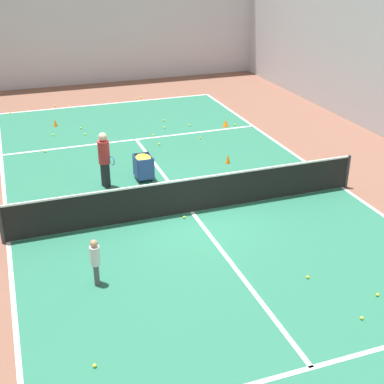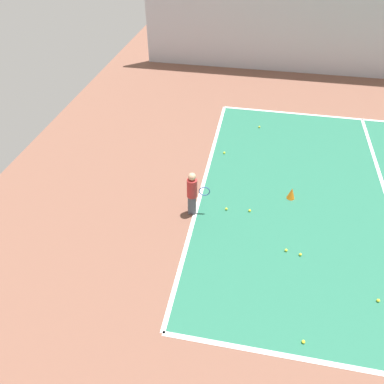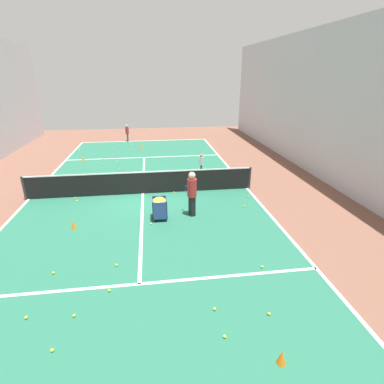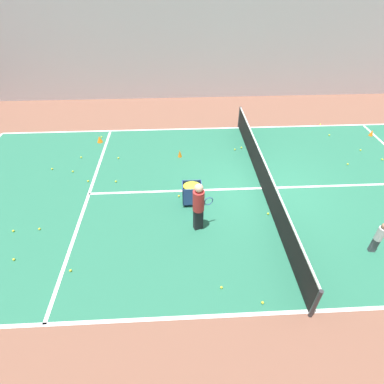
% 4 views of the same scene
% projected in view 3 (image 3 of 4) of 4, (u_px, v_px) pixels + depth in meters
% --- Properties ---
extents(ground_plane, '(34.48, 34.48, 0.00)m').
position_uv_depth(ground_plane, '(143.00, 194.00, 13.23)').
color(ground_plane, brown).
extents(court_playing_area, '(9.53, 22.47, 0.00)m').
position_uv_depth(court_playing_area, '(143.00, 194.00, 13.23)').
color(court_playing_area, '#23664C').
rests_on(court_playing_area, ground).
extents(line_baseline_near, '(9.53, 0.10, 0.00)m').
position_uv_depth(line_baseline_near, '(145.00, 141.00, 23.58)').
color(line_baseline_near, white).
rests_on(line_baseline_near, ground).
extents(line_sideline_left, '(0.10, 22.47, 0.00)m').
position_uv_depth(line_sideline_left, '(247.00, 188.00, 13.84)').
color(line_sideline_left, white).
rests_on(line_sideline_left, ground).
extents(line_sideline_right, '(0.10, 22.47, 0.00)m').
position_uv_depth(line_sideline_right, '(29.00, 199.00, 12.62)').
color(line_sideline_right, white).
rests_on(line_sideline_right, ground).
extents(line_service_near, '(9.53, 0.10, 0.00)m').
position_uv_depth(line_service_near, '(144.00, 157.00, 18.92)').
color(line_service_near, white).
rests_on(line_service_near, ground).
extents(line_service_far, '(9.53, 0.10, 0.00)m').
position_uv_depth(line_service_far, '(139.00, 284.00, 7.54)').
color(line_service_far, white).
rests_on(line_service_far, ground).
extents(line_centre_service, '(0.10, 12.36, 0.00)m').
position_uv_depth(line_centre_service, '(143.00, 193.00, 13.23)').
color(line_centre_service, white).
rests_on(line_centre_service, ground).
extents(hall_enclosure_left, '(0.15, 30.78, 7.09)m').
position_uv_depth(hall_enclosure_left, '(343.00, 108.00, 13.06)').
color(hall_enclosure_left, silver).
rests_on(hall_enclosure_left, ground).
extents(tennis_net, '(9.83, 0.10, 1.01)m').
position_uv_depth(tennis_net, '(142.00, 182.00, 13.04)').
color(tennis_net, '#2D2D33').
rests_on(tennis_net, ground).
extents(player_near_baseline, '(0.29, 0.59, 1.29)m').
position_uv_depth(player_near_baseline, '(127.00, 132.00, 23.21)').
color(player_near_baseline, '#4C4C56').
rests_on(player_near_baseline, ground).
extents(coach_at_net, '(0.43, 0.67, 1.70)m').
position_uv_depth(coach_at_net, '(192.00, 191.00, 10.87)').
color(coach_at_net, black).
rests_on(coach_at_net, ground).
extents(child_midcourt, '(0.26, 0.26, 1.08)m').
position_uv_depth(child_midcourt, '(201.00, 162.00, 15.64)').
color(child_midcourt, '#4C4C56').
rests_on(child_midcourt, ground).
extents(ball_cart, '(0.51, 0.64, 0.79)m').
position_uv_depth(ball_cart, '(159.00, 205.00, 10.75)').
color(ball_cart, '#2D478C').
rests_on(ball_cart, ground).
extents(training_cone_0, '(0.18, 0.18, 0.29)m').
position_uv_depth(training_cone_0, '(282.00, 357.00, 5.43)').
color(training_cone_0, orange).
rests_on(training_cone_0, ground).
extents(training_cone_1, '(0.17, 0.17, 0.32)m').
position_uv_depth(training_cone_1, '(73.00, 224.00, 10.19)').
color(training_cone_1, orange).
rests_on(training_cone_1, ground).
extents(training_cone_3, '(0.19, 0.19, 0.29)m').
position_uv_depth(training_cone_3, '(83.00, 158.00, 18.22)').
color(training_cone_3, orange).
rests_on(training_cone_3, ground).
extents(training_cone_4, '(0.22, 0.22, 0.34)m').
position_uv_depth(training_cone_4, '(141.00, 146.00, 21.23)').
color(training_cone_4, orange).
rests_on(training_cone_4, ground).
extents(tennis_ball_0, '(0.07, 0.07, 0.07)m').
position_uv_depth(tennis_ball_0, '(109.00, 290.00, 7.27)').
color(tennis_ball_0, yellow).
rests_on(tennis_ball_0, ground).
extents(tennis_ball_1, '(0.07, 0.07, 0.07)m').
position_uv_depth(tennis_ball_1, '(75.00, 169.00, 16.47)').
color(tennis_ball_1, yellow).
rests_on(tennis_ball_1, ground).
extents(tennis_ball_2, '(0.07, 0.07, 0.07)m').
position_uv_depth(tennis_ball_2, '(225.00, 336.00, 6.00)').
color(tennis_ball_2, yellow).
rests_on(tennis_ball_2, ground).
extents(tennis_ball_3, '(0.07, 0.07, 0.07)m').
position_uv_depth(tennis_ball_3, '(248.00, 196.00, 12.83)').
color(tennis_ball_3, yellow).
rests_on(tennis_ball_3, ground).
extents(tennis_ball_5, '(0.07, 0.07, 0.07)m').
position_uv_depth(tennis_ball_5, '(120.00, 169.00, 16.54)').
color(tennis_ball_5, yellow).
rests_on(tennis_ball_5, ground).
extents(tennis_ball_6, '(0.07, 0.07, 0.07)m').
position_uv_depth(tennis_ball_6, '(131.00, 143.00, 22.71)').
color(tennis_ball_6, yellow).
rests_on(tennis_ball_6, ground).
extents(tennis_ball_7, '(0.07, 0.07, 0.07)m').
position_uv_depth(tennis_ball_7, '(79.00, 150.00, 20.56)').
color(tennis_ball_7, yellow).
rests_on(tennis_ball_7, ground).
extents(tennis_ball_8, '(0.07, 0.07, 0.07)m').
position_uv_depth(tennis_ball_8, '(244.00, 206.00, 11.90)').
color(tennis_ball_8, yellow).
rests_on(tennis_ball_8, ground).
extents(tennis_ball_10, '(0.07, 0.07, 0.07)m').
position_uv_depth(tennis_ball_10, '(75.00, 198.00, 12.65)').
color(tennis_ball_10, yellow).
rests_on(tennis_ball_10, ground).
extents(tennis_ball_11, '(0.07, 0.07, 0.07)m').
position_uv_depth(tennis_ball_11, '(54.00, 170.00, 16.34)').
color(tennis_ball_11, yellow).
rests_on(tennis_ball_11, ground).
extents(tennis_ball_12, '(0.07, 0.07, 0.07)m').
position_uv_depth(tennis_ball_12, '(150.00, 190.00, 13.50)').
color(tennis_ball_12, yellow).
rests_on(tennis_ball_12, ground).
extents(tennis_ball_14, '(0.07, 0.07, 0.07)m').
position_uv_depth(tennis_ball_14, '(215.00, 309.00, 6.70)').
color(tennis_ball_14, yellow).
rests_on(tennis_ball_14, ground).
extents(tennis_ball_15, '(0.07, 0.07, 0.07)m').
position_uv_depth(tennis_ball_15, '(102.00, 159.00, 18.52)').
color(tennis_ball_15, yellow).
rests_on(tennis_ball_15, ground).
extents(tennis_ball_16, '(0.07, 0.07, 0.07)m').
position_uv_depth(tennis_ball_16, '(191.00, 143.00, 22.71)').
color(tennis_ball_16, yellow).
rests_on(tennis_ball_16, ground).
extents(tennis_ball_18, '(0.07, 0.07, 0.07)m').
position_uv_depth(tennis_ball_18, '(174.00, 192.00, 13.28)').
color(tennis_ball_18, yellow).
rests_on(tennis_ball_18, ground).
extents(tennis_ball_19, '(0.07, 0.07, 0.07)m').
position_uv_depth(tennis_ball_19, '(94.00, 155.00, 19.29)').
color(tennis_ball_19, yellow).
rests_on(tennis_ball_19, ground).
extents(tennis_ball_20, '(0.07, 0.07, 0.07)m').
position_uv_depth(tennis_ball_20, '(262.00, 267.00, 8.16)').
color(tennis_ball_20, yellow).
rests_on(tennis_ball_20, ground).
extents(tennis_ball_21, '(0.07, 0.07, 0.07)m').
position_uv_depth(tennis_ball_21, '(203.00, 160.00, 18.19)').
color(tennis_ball_21, yellow).
rests_on(tennis_ball_21, ground).
extents(tennis_ball_22, '(0.07, 0.07, 0.07)m').
position_uv_depth(tennis_ball_22, '(52.00, 350.00, 5.70)').
color(tennis_ball_22, yellow).
rests_on(tennis_ball_22, ground).
extents(tennis_ball_23, '(0.07, 0.07, 0.07)m').
position_uv_depth(tennis_ball_23, '(131.00, 145.00, 22.16)').
color(tennis_ball_23, yellow).
rests_on(tennis_ball_23, ground).
extents(tennis_ball_24, '(0.07, 0.07, 0.07)m').
position_uv_depth(tennis_ball_24, '(74.00, 316.00, 6.51)').
color(tennis_ball_24, yellow).
rests_on(tennis_ball_24, ground).
extents(tennis_ball_25, '(0.07, 0.07, 0.07)m').
position_uv_depth(tennis_ball_25, '(113.00, 148.00, 21.14)').
color(tennis_ball_25, yellow).
rests_on(tennis_ball_25, ground).
extents(tennis_ball_28, '(0.07, 0.07, 0.07)m').
position_uv_depth(tennis_ball_28, '(117.00, 161.00, 17.96)').
color(tennis_ball_28, yellow).
rests_on(tennis_ball_28, ground).
extents(tennis_ball_29, '(0.07, 0.07, 0.07)m').
position_uv_depth(tennis_ball_29, '(103.00, 164.00, 17.38)').
color(tennis_ball_29, yellow).
rests_on(tennis_ball_29, ground).
extents(tennis_ball_30, '(0.07, 0.07, 0.07)m').
position_uv_depth(tennis_ball_30, '(112.00, 149.00, 20.83)').
color(tennis_ball_30, yellow).
rests_on(tennis_ball_30, ground).
extents(tennis_ball_31, '(0.07, 0.07, 0.07)m').
position_uv_depth(tennis_ball_31, '(26.00, 318.00, 6.46)').
color(tennis_ball_31, yellow).
rests_on(tennis_ball_31, ground).
extents(tennis_ball_32, '(0.07, 0.07, 0.07)m').
position_uv_depth(tennis_ball_32, '(77.00, 201.00, 12.38)').
color(tennis_ball_32, yellow).
rests_on(tennis_ball_32, ground).
extents(tennis_ball_33, '(0.07, 0.07, 0.07)m').
position_uv_depth(tennis_ball_33, '(165.00, 141.00, 23.41)').
color(tennis_ball_33, yellow).
rests_on(tennis_ball_33, ground).
extents(tennis_ball_34, '(0.07, 0.07, 0.07)m').
position_uv_depth(tennis_ball_34, '(269.00, 314.00, 6.56)').
color(tennis_ball_34, yellow).
rests_on(tennis_ball_34, ground).
extents(tennis_ball_35, '(0.07, 0.07, 0.07)m').
position_uv_depth(tennis_ball_35, '(53.00, 273.00, 7.91)').
color(tennis_ball_35, yellow).
rests_on(tennis_ball_35, ground).
extents(tennis_ball_36, '(0.07, 0.07, 0.07)m').
position_uv_depth(tennis_ball_36, '(117.00, 265.00, 8.23)').
color(tennis_ball_36, yellow).
rests_on(tennis_ball_36, ground).
extents(tennis_ball_37, '(0.07, 0.07, 0.07)m').
position_uv_depth(tennis_ball_37, '(151.00, 224.00, 10.49)').
color(tennis_ball_37, yellow).
rests_on(tennis_ball_37, ground).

